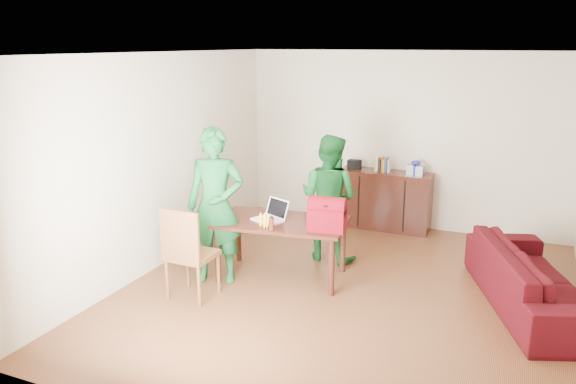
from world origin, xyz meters
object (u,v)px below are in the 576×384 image
at_px(sofa, 534,279).
at_px(person_near, 216,206).
at_px(person_far, 329,198).
at_px(bottle, 272,223).
at_px(laptop, 267,217).
at_px(red_bag, 327,217).
at_px(chair, 192,271).
at_px(table, 282,228).

bearing_deg(sofa, person_near, 80.95).
relative_size(person_far, bottle, 10.07).
height_order(laptop, bottle, laptop).
bearing_deg(red_bag, laptop, 169.74).
xyz_separation_m(laptop, bottle, (0.20, -0.30, 0.04)).
distance_m(person_near, laptop, 0.63).
bearing_deg(bottle, person_far, 77.11).
height_order(bottle, sofa, bottle).
distance_m(chair, sofa, 3.76).
relative_size(table, chair, 1.53).
bearing_deg(person_near, bottle, -18.29).
relative_size(table, laptop, 3.90).
relative_size(person_near, bottle, 11.26).
relative_size(person_far, red_bag, 3.97).
bearing_deg(table, person_near, -157.99).
xyz_separation_m(laptop, red_bag, (0.78, -0.05, 0.11)).
distance_m(laptop, sofa, 3.06).
bearing_deg(bottle, red_bag, 23.06).
distance_m(table, chair, 1.20).
bearing_deg(sofa, laptop, 77.12).
distance_m(person_near, sofa, 3.65).
bearing_deg(person_far, sofa, 178.17).
distance_m(person_near, red_bag, 1.33).
distance_m(table, sofa, 2.88).
height_order(person_far, red_bag, person_far).
bearing_deg(table, sofa, -0.77).
bearing_deg(chair, red_bag, 32.70).
relative_size(person_far, laptop, 3.96).
bearing_deg(person_near, red_bag, -7.93).
height_order(person_near, sofa, person_near).
distance_m(person_near, person_far, 1.57).
xyz_separation_m(table, person_near, (-0.68, -0.38, 0.30)).
bearing_deg(person_far, laptop, 71.24).
relative_size(person_near, person_far, 1.12).
xyz_separation_m(person_far, sofa, (2.53, -0.49, -0.51)).
bearing_deg(person_far, bottle, 86.17).
xyz_separation_m(chair, sofa, (3.55, 1.25, 0.01)).
distance_m(chair, person_near, 0.82).
distance_m(chair, laptop, 1.11).
height_order(chair, red_bag, chair).
distance_m(red_bag, sofa, 2.34).
height_order(table, chair, chair).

